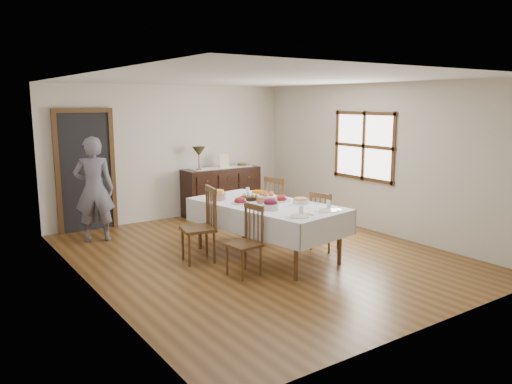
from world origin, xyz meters
TOP-DOWN VIEW (x-y plane):
  - ground at (0.00, 0.00)m, footprint 6.00×6.00m
  - room_shell at (-0.15, 0.42)m, footprint 5.02×6.02m
  - dining_table at (0.04, -0.11)m, footprint 1.58×2.52m
  - chair_left_near at (-0.65, -0.62)m, footprint 0.43×0.43m
  - chair_left_far at (-0.86, 0.23)m, footprint 0.53×0.53m
  - chair_right_near at (0.95, -0.36)m, footprint 0.49×0.49m
  - chair_right_far at (0.74, 0.47)m, footprint 0.53×0.53m
  - sideboard at (0.94, 2.72)m, footprint 1.60×0.58m
  - person at (-1.80, 2.17)m, footprint 0.68×0.57m
  - bread_basket at (0.08, -0.07)m, footprint 0.31×0.31m
  - egg_basket at (-0.02, 0.26)m, footprint 0.28×0.28m
  - ham_platter_a at (-0.27, 0.11)m, footprint 0.27×0.27m
  - ham_platter_b at (0.34, -0.08)m, footprint 0.31×0.31m
  - beet_bowl at (-0.16, -0.49)m, footprint 0.23×0.23m
  - carrot_bowl at (0.25, 0.41)m, footprint 0.21×0.21m
  - pineapple_bowl at (-0.41, 0.55)m, footprint 0.26×0.26m
  - casserole_dish at (0.47, -0.38)m, footprint 0.24×0.24m
  - butter_dish at (0.02, -0.30)m, footprint 0.15×0.11m
  - setting_left at (-0.05, -1.00)m, footprint 0.44×0.31m
  - setting_right at (0.48, -0.96)m, footprint 0.44×0.31m
  - glass_far_a at (-0.25, 0.60)m, footprint 0.06×0.06m
  - glass_far_b at (0.27, 0.74)m, footprint 0.06×0.06m
  - runner at (0.96, 2.74)m, footprint 1.30×0.35m
  - table_lamp at (0.42, 2.68)m, footprint 0.26×0.26m
  - picture_frame at (0.99, 2.67)m, footprint 0.22×0.08m
  - deco_bowl at (1.46, 2.74)m, footprint 0.20×0.20m

SIDE VIEW (x-z plane):
  - ground at x=0.00m, z-range 0.00..0.00m
  - chair_right_near at x=0.95m, z-range 0.01..0.93m
  - chair_left_near at x=-0.65m, z-range 0.01..0.95m
  - sideboard at x=0.94m, z-range 0.00..0.96m
  - chair_right_far at x=0.74m, z-range 0.01..1.08m
  - chair_left_far at x=-0.86m, z-range 0.01..1.09m
  - dining_table at x=0.04m, z-range 0.31..1.11m
  - setting_left at x=-0.05m, z-range 0.78..0.88m
  - setting_right at x=0.48m, z-range 0.78..0.88m
  - ham_platter_b at x=0.34m, z-range 0.78..0.89m
  - ham_platter_a at x=-0.27m, z-range 0.78..0.89m
  - egg_basket at x=-0.02m, z-range 0.79..0.89m
  - butter_dish at x=0.02m, z-range 0.81..0.88m
  - casserole_dish at x=0.47m, z-range 0.80..0.88m
  - carrot_bowl at x=0.25m, z-range 0.80..0.90m
  - glass_far_a at x=-0.25m, z-range 0.81..0.90m
  - glass_far_b at x=0.27m, z-range 0.81..0.90m
  - bread_basket at x=0.08m, z-range 0.79..0.96m
  - pineapple_bowl at x=-0.41m, z-range 0.80..0.95m
  - beet_bowl at x=-0.16m, z-range 0.80..0.96m
  - person at x=-1.80m, z-range 0.00..1.85m
  - runner at x=0.96m, z-range 0.96..0.97m
  - deco_bowl at x=1.46m, z-range 0.96..1.02m
  - picture_frame at x=0.99m, z-range 0.96..1.24m
  - table_lamp at x=0.42m, z-range 1.08..1.54m
  - room_shell at x=-0.15m, z-range 0.32..2.97m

